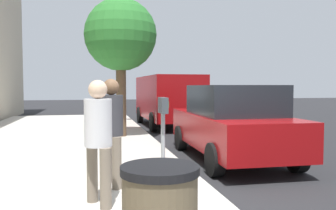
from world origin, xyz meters
name	(u,v)px	position (x,y,z in m)	size (l,w,h in m)	color
ground_plane	(200,184)	(0.00, 0.00, 0.00)	(80.00, 80.00, 0.00)	#232326
sidewalk_slab	(19,191)	(0.00, 3.00, 0.07)	(28.00, 6.00, 0.15)	#B7B2A8
parking_meter	(163,121)	(-0.22, 0.71, 1.17)	(0.36, 0.12, 1.41)	gray
pedestrian_at_meter	(111,124)	(-0.27, 1.55, 1.15)	(0.50, 0.37, 1.71)	#726656
pedestrian_bystander	(98,133)	(-1.13, 1.77, 1.12)	(0.47, 0.37, 1.68)	#726656
parked_sedan_near	(231,122)	(1.80, -1.35, 0.89)	(4.44, 2.05, 1.77)	maroon
parked_van_far	(167,98)	(8.87, -1.35, 1.26)	(5.23, 2.19, 2.18)	maroon
street_tree	(121,36)	(5.27, 0.95, 3.33)	(2.28, 2.28, 4.36)	brown
traffic_signal	(123,68)	(9.69, 0.48, 2.58)	(0.24, 0.44, 3.60)	black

